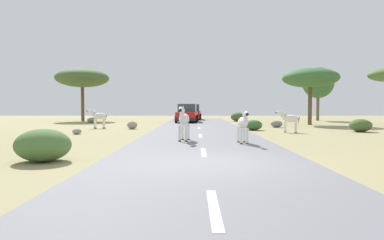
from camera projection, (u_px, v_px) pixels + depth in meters
name	position (u px, v px, depth m)	size (l,w,h in m)	color
ground_plane	(217.00, 164.00, 8.96)	(90.00, 90.00, 0.00)	#998E60
road	(205.00, 163.00, 8.96)	(6.00, 64.00, 0.05)	slate
lane_markings	(207.00, 169.00, 7.96)	(0.16, 56.00, 0.01)	silver
zebra_0	(243.00, 123.00, 13.48)	(0.43, 1.49, 1.40)	silver
zebra_1	(289.00, 119.00, 19.72)	(1.34, 0.88, 1.37)	silver
zebra_2	(98.00, 116.00, 23.54)	(1.50, 0.44, 1.41)	silver
zebra_4	(184.00, 120.00, 14.48)	(0.58, 1.66, 1.57)	silver
car_0	(187.00, 114.00, 31.49)	(2.23, 4.44, 1.74)	red
car_1	(192.00, 113.00, 37.42)	(2.16, 4.41, 1.74)	red
tree_0	(310.00, 78.00, 27.72)	(4.66, 4.66, 4.78)	brown
tree_3	(318.00, 83.00, 35.77)	(3.36, 3.36, 5.81)	brown
tree_5	(82.00, 78.00, 35.08)	(5.58, 5.58, 5.55)	brown
bush_0	(361.00, 125.00, 20.20)	(1.33, 1.19, 0.80)	#425B2D
bush_1	(238.00, 117.00, 33.91)	(1.56, 1.40, 0.94)	#425B2D
bush_2	(43.00, 145.00, 9.40)	(1.57, 1.41, 0.94)	#4C7038
bush_3	(254.00, 125.00, 21.57)	(1.14, 1.02, 0.68)	#386633
rock_0	(132.00, 125.00, 22.73)	(0.71, 0.63, 0.54)	gray
rock_1	(77.00, 131.00, 18.47)	(0.52, 0.36, 0.31)	gray
rock_2	(92.00, 120.00, 30.98)	(0.87, 0.91, 0.50)	gray
rock_3	(277.00, 124.00, 24.44)	(0.87, 0.66, 0.51)	gray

